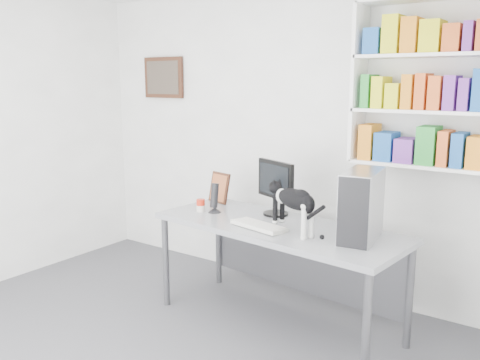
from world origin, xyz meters
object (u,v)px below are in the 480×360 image
(pc_tower, at_px, (362,205))
(cat, at_px, (294,210))
(desk, at_px, (277,275))
(soup_can, at_px, (201,205))
(monitor, at_px, (276,188))
(keyboard, at_px, (259,226))
(speaker, at_px, (214,197))
(bookshelf, at_px, (424,84))
(leaning_print, at_px, (219,187))

(pc_tower, distance_m, cat, 0.47)
(desk, xyz_separation_m, soup_can, (-0.72, -0.03, 0.46))
(pc_tower, bearing_deg, monitor, 156.45)
(soup_can, height_order, cat, cat)
(monitor, distance_m, cat, 0.51)
(pc_tower, bearing_deg, soup_can, 173.63)
(monitor, distance_m, keyboard, 0.45)
(desk, relative_size, pc_tower, 4.09)
(monitor, height_order, soup_can, monitor)
(desk, xyz_separation_m, pc_tower, (0.64, 0.02, 0.64))
(speaker, relative_size, cat, 0.46)
(bookshelf, height_order, leaning_print, bookshelf)
(keyboard, xyz_separation_m, soup_can, (-0.65, 0.12, 0.03))
(bookshelf, xyz_separation_m, cat, (-0.61, -0.80, -0.87))
(keyboard, bearing_deg, cat, 18.46)
(desk, xyz_separation_m, keyboard, (-0.07, -0.16, 0.42))
(cat, bearing_deg, monitor, 159.17)
(desk, bearing_deg, keyboard, -107.37)
(bookshelf, bearing_deg, speaker, -154.88)
(monitor, relative_size, soup_can, 4.37)
(pc_tower, relative_size, cat, 0.87)
(desk, relative_size, leaning_print, 6.98)
(keyboard, bearing_deg, bookshelf, 55.11)
(keyboard, height_order, leaning_print, leaning_print)
(monitor, xyz_separation_m, pc_tower, (0.80, -0.21, 0.01))
(bookshelf, height_order, soup_can, bookshelf)
(leaning_print, xyz_separation_m, cat, (0.99, -0.43, 0.03))
(bookshelf, relative_size, keyboard, 2.82)
(bookshelf, xyz_separation_m, pc_tower, (-0.17, -0.66, -0.81))
(monitor, height_order, pc_tower, pc_tower)
(monitor, relative_size, speaker, 1.78)
(bookshelf, xyz_separation_m, soup_can, (-1.53, -0.71, -0.99))
(desk, height_order, speaker, speaker)
(monitor, relative_size, cat, 0.82)
(speaker, height_order, leaning_print, leaning_print)
(cat, bearing_deg, keyboard, -149.53)
(keyboard, distance_m, soup_can, 0.66)
(bookshelf, distance_m, speaker, 1.82)
(monitor, bearing_deg, speaker, -132.08)
(keyboard, xyz_separation_m, pc_tower, (0.71, 0.18, 0.22))
(keyboard, bearing_deg, leaning_print, 158.90)
(desk, distance_m, leaning_print, 1.00)
(bookshelf, bearing_deg, soup_can, -155.10)
(bookshelf, height_order, desk, bookshelf)
(cat, bearing_deg, soup_can, -161.79)
(leaning_print, xyz_separation_m, soup_can, (0.07, -0.34, -0.09))
(leaning_print, bearing_deg, pc_tower, 1.12)
(soup_can, bearing_deg, cat, -5.55)
(bookshelf, distance_m, monitor, 1.35)
(keyboard, height_order, speaker, speaker)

